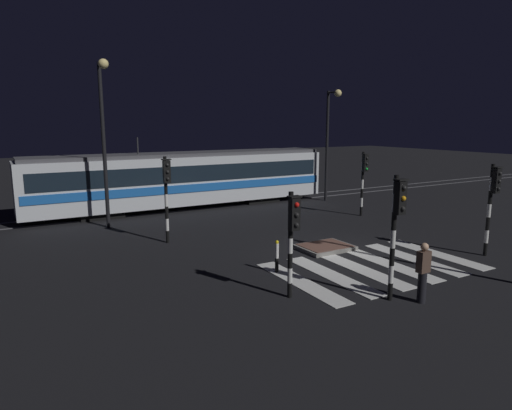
{
  "coord_description": "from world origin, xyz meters",
  "views": [
    {
      "loc": [
        -11.1,
        -12.88,
        4.93
      ],
      "look_at": [
        -1.41,
        3.77,
        1.4
      ],
      "focal_mm": 31.63,
      "sensor_mm": 36.0,
      "label": 1
    }
  ],
  "objects": [
    {
      "name": "traffic_light_corner_near_left",
      "position": [
        -4.12,
        -2.89,
        2.02
      ],
      "size": [
        0.36,
        0.42,
        3.06
      ],
      "color": "black",
      "rests_on": "ground"
    },
    {
      "name": "traffic_island",
      "position": [
        -0.12,
        0.59,
        0.09
      ],
      "size": [
        2.05,
        1.57,
        0.18
      ],
      "color": "slate",
      "rests_on": "ground"
    },
    {
      "name": "traffic_light_corner_near_right",
      "position": [
        4.57,
        -3.18,
        2.28
      ],
      "size": [
        0.36,
        0.42,
        3.45
      ],
      "color": "black",
      "rests_on": "ground"
    },
    {
      "name": "rail_far",
      "position": [
        0.0,
        12.25,
        0.01
      ],
      "size": [
        80.0,
        0.12,
        0.03
      ],
      "primitive_type": "cube",
      "color": "#59595E",
      "rests_on": "ground"
    },
    {
      "name": "traffic_light_corner_far_left",
      "position": [
        -5.13,
        4.61,
        2.37
      ],
      "size": [
        0.36,
        0.42,
        3.59
      ],
      "color": "black",
      "rests_on": "ground"
    },
    {
      "name": "street_lamp_trackside_left",
      "position": [
        -6.64,
        8.57,
        4.81
      ],
      "size": [
        0.44,
        1.21,
        7.65
      ],
      "color": "black",
      "rests_on": "ground"
    },
    {
      "name": "rail_near",
      "position": [
        0.0,
        10.82,
        0.01
      ],
      "size": [
        80.0,
        0.12,
        0.03
      ],
      "primitive_type": "cube",
      "color": "#59595E",
      "rests_on": "ground"
    },
    {
      "name": "tram",
      "position": [
        -1.67,
        11.53,
        1.75
      ],
      "size": [
        17.71,
        2.58,
        4.15
      ],
      "color": "silver",
      "rests_on": "ground"
    },
    {
      "name": "pedestrian_waiting_at_kerb",
      "position": [
        -1.18,
        -4.95,
        0.88
      ],
      "size": [
        0.36,
        0.24,
        1.71
      ],
      "color": "black",
      "rests_on": "ground"
    },
    {
      "name": "traffic_light_kerb_mid_left",
      "position": [
        -1.79,
        -4.47,
        2.34
      ],
      "size": [
        0.36,
        0.42,
        3.55
      ],
      "color": "black",
      "rests_on": "ground"
    },
    {
      "name": "crosswalk_zebra",
      "position": [
        0.0,
        -1.99,
        0.01
      ],
      "size": [
        7.05,
        4.46,
        0.02
      ],
      "color": "silver",
      "rests_on": "ground"
    },
    {
      "name": "bollard_island_edge",
      "position": [
        -3.27,
        -0.8,
        0.56
      ],
      "size": [
        0.12,
        0.12,
        1.11
      ],
      "color": "black",
      "rests_on": "ground"
    },
    {
      "name": "ground_plane",
      "position": [
        0.0,
        0.0,
        0.0
      ],
      "size": [
        120.0,
        120.0,
        0.0
      ],
      "primitive_type": "plane",
      "color": "black"
    },
    {
      "name": "traffic_light_corner_far_right",
      "position": [
        5.71,
        4.7,
        2.26
      ],
      "size": [
        0.36,
        0.42,
        3.42
      ],
      "color": "black",
      "rests_on": "ground"
    },
    {
      "name": "street_lamp_trackside_right",
      "position": [
        7.1,
        9.27,
        4.39
      ],
      "size": [
        0.44,
        1.21,
        6.89
      ],
      "color": "black",
      "rests_on": "ground"
    }
  ]
}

